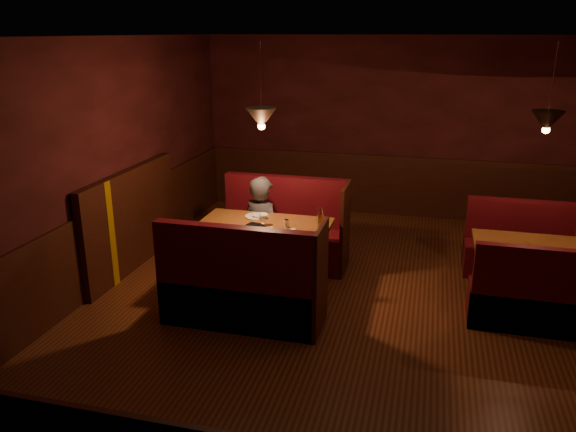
% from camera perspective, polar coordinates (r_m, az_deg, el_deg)
% --- Properties ---
extents(room, '(6.02, 7.02, 2.92)m').
position_cam_1_polar(room, '(6.12, 4.37, 0.19)').
color(room, '#53230F').
rests_on(room, ground).
extents(main_table, '(1.53, 0.93, 1.07)m').
position_cam_1_polar(main_table, '(6.55, -2.41, -2.46)').
color(main_table, '#5B3214').
rests_on(main_table, ground).
extents(main_bench_far, '(1.68, 0.60, 1.15)m').
position_cam_1_polar(main_bench_far, '(7.42, -0.32, -2.10)').
color(main_bench_far, '#3A0E13').
rests_on(main_bench_far, ground).
extents(main_bench_near, '(1.68, 0.60, 1.15)m').
position_cam_1_polar(main_bench_near, '(5.89, -4.66, -7.78)').
color(main_bench_near, '#3A0E13').
rests_on(main_bench_near, ground).
extents(second_table, '(1.20, 0.77, 0.68)m').
position_cam_1_polar(second_table, '(6.92, 23.14, -3.96)').
color(second_table, '#5B3214').
rests_on(second_table, ground).
extents(second_bench_far, '(1.33, 0.50, 0.95)m').
position_cam_1_polar(second_bench_far, '(7.66, 22.45, -3.39)').
color(second_bench_far, '#3A0E13').
rests_on(second_bench_far, ground).
extents(second_bench_near, '(1.33, 0.50, 0.95)m').
position_cam_1_polar(second_bench_near, '(6.35, 24.03, -8.03)').
color(second_bench_near, '#3A0E13').
rests_on(second_bench_near, ground).
extents(diner_a, '(0.69, 0.59, 1.60)m').
position_cam_1_polar(diner_a, '(7.06, -2.66, 0.53)').
color(diner_a, '#333339').
rests_on(diner_a, ground).
extents(diner_b, '(0.82, 0.73, 1.39)m').
position_cam_1_polar(diner_b, '(5.95, -3.29, -4.02)').
color(diner_b, black).
rests_on(diner_b, ground).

